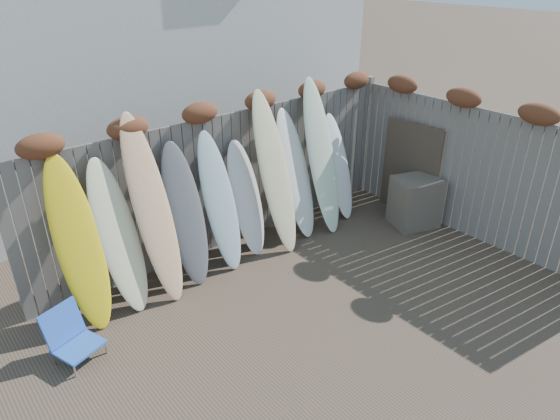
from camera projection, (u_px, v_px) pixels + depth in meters
ground at (343, 317)px, 6.08m from camera, size 80.00×80.00×0.00m
back_fence at (231, 169)px, 7.22m from camera, size 6.05×0.28×2.24m
right_fence at (475, 165)px, 7.43m from camera, size 0.28×4.40×2.24m
beach_chair at (71, 335)px, 5.38m from camera, size 0.58×0.60×0.60m
wooden_crate at (415, 202)px, 8.03m from camera, size 0.84×0.76×0.80m
lattice_panel at (410, 169)px, 8.27m from camera, size 0.12×1.04×1.56m
surfboard_0 at (79, 245)px, 5.65m from camera, size 0.52×0.73×2.03m
surfboard_1 at (118, 237)px, 5.94m from camera, size 0.56×0.72×1.89m
surfboard_2 at (153, 210)px, 6.09m from camera, size 0.51×0.84×2.33m
surfboard_3 at (185, 215)px, 6.47m from camera, size 0.55×0.70×1.86m
surfboard_4 at (220, 202)px, 6.78m from camera, size 0.47×0.68×1.89m
surfboard_5 at (246, 198)px, 7.15m from camera, size 0.48×0.60×1.65m
surfboard_6 at (275, 173)px, 7.14m from camera, size 0.53×0.83×2.31m
surfboard_7 at (296, 174)px, 7.56m from camera, size 0.60×0.74×1.95m
surfboard_8 at (322, 157)px, 7.67m from camera, size 0.54×0.85×2.34m
surfboard_9 at (338, 167)px, 8.14m from camera, size 0.49×0.64×1.71m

